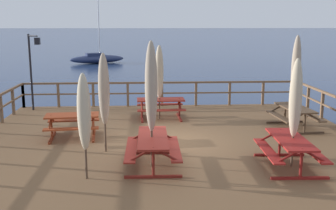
{
  "coord_description": "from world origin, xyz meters",
  "views": [
    {
      "loc": [
        -0.73,
        -12.22,
        4.44
      ],
      "look_at": [
        0.0,
        0.86,
        1.77
      ],
      "focal_mm": 43.51,
      "sensor_mm": 36.0,
      "label": 1
    }
  ],
  "objects_px": {
    "patio_umbrella_tall_front": "(151,87)",
    "patio_umbrella_short_mid": "(84,113)",
    "lamp_post_hooked": "(33,61)",
    "picnic_table_mid_right": "(295,113)",
    "patio_umbrella_tall_back_left": "(159,72)",
    "picnic_table_front_left": "(153,144)",
    "patio_umbrella_tall_mid_right": "(104,90)",
    "sailboat_distant": "(97,59)",
    "patio_umbrella_tall_back_right": "(296,70)",
    "picnic_table_back_left": "(161,104)",
    "picnic_table_mid_centre": "(290,146)",
    "picnic_table_back_right": "(72,121)",
    "patio_umbrella_short_back": "(296,99)"
  },
  "relations": [
    {
      "from": "patio_umbrella_tall_front",
      "to": "patio_umbrella_short_mid",
      "type": "height_order",
      "value": "patio_umbrella_tall_front"
    },
    {
      "from": "patio_umbrella_tall_front",
      "to": "lamp_post_hooked",
      "type": "xyz_separation_m",
      "value": [
        -4.78,
        6.98,
        0.05
      ]
    },
    {
      "from": "picnic_table_mid_right",
      "to": "patio_umbrella_short_mid",
      "type": "distance_m",
      "value": 8.02
    },
    {
      "from": "patio_umbrella_tall_back_left",
      "to": "lamp_post_hooked",
      "type": "xyz_separation_m",
      "value": [
        -5.16,
        1.77,
        0.31
      ]
    },
    {
      "from": "picnic_table_front_left",
      "to": "patio_umbrella_tall_back_left",
      "type": "distance_m",
      "value": 5.36
    },
    {
      "from": "patio_umbrella_tall_mid_right",
      "to": "sailboat_distant",
      "type": "distance_m",
      "value": 34.16
    },
    {
      "from": "picnic_table_front_left",
      "to": "patio_umbrella_tall_back_right",
      "type": "bearing_deg",
      "value": 35.13
    },
    {
      "from": "picnic_table_back_left",
      "to": "patio_umbrella_tall_mid_right",
      "type": "bearing_deg",
      "value": -113.36
    },
    {
      "from": "picnic_table_mid_centre",
      "to": "patio_umbrella_tall_back_right",
      "type": "bearing_deg",
      "value": 68.87
    },
    {
      "from": "patio_umbrella_tall_front",
      "to": "patio_umbrella_tall_mid_right",
      "type": "distance_m",
      "value": 1.81
    },
    {
      "from": "patio_umbrella_tall_back_left",
      "to": "picnic_table_back_right",
      "type": "bearing_deg",
      "value": -139.37
    },
    {
      "from": "picnic_table_back_left",
      "to": "sailboat_distant",
      "type": "xyz_separation_m",
      "value": [
        -5.87,
        29.8,
        -0.81
      ]
    },
    {
      "from": "picnic_table_back_left",
      "to": "patio_umbrella_short_back",
      "type": "xyz_separation_m",
      "value": [
        3.18,
        -5.57,
        1.23
      ]
    },
    {
      "from": "patio_umbrella_short_mid",
      "to": "sailboat_distant",
      "type": "relative_size",
      "value": 0.33
    },
    {
      "from": "patio_umbrella_tall_back_left",
      "to": "patio_umbrella_tall_back_right",
      "type": "relative_size",
      "value": 0.87
    },
    {
      "from": "patio_umbrella_tall_back_right",
      "to": "picnic_table_front_left",
      "type": "bearing_deg",
      "value": -144.87
    },
    {
      "from": "picnic_table_back_right",
      "to": "sailboat_distant",
      "type": "height_order",
      "value": "sailboat_distant"
    },
    {
      "from": "patio_umbrella_short_back",
      "to": "patio_umbrella_tall_front",
      "type": "bearing_deg",
      "value": 175.3
    },
    {
      "from": "picnic_table_front_left",
      "to": "patio_umbrella_short_mid",
      "type": "distance_m",
      "value": 2.1
    },
    {
      "from": "patio_umbrella_tall_back_left",
      "to": "lamp_post_hooked",
      "type": "bearing_deg",
      "value": 161.09
    },
    {
      "from": "picnic_table_back_right",
      "to": "patio_umbrella_tall_back_left",
      "type": "height_order",
      "value": "patio_umbrella_tall_back_left"
    },
    {
      "from": "patio_umbrella_tall_mid_right",
      "to": "lamp_post_hooked",
      "type": "bearing_deg",
      "value": 121.03
    },
    {
      "from": "picnic_table_back_right",
      "to": "patio_umbrella_tall_back_right",
      "type": "xyz_separation_m",
      "value": [
        7.54,
        0.8,
        1.52
      ]
    },
    {
      "from": "picnic_table_mid_right",
      "to": "patio_umbrella_short_mid",
      "type": "bearing_deg",
      "value": -146.79
    },
    {
      "from": "picnic_table_back_left",
      "to": "lamp_post_hooked",
      "type": "bearing_deg",
      "value": 161.85
    },
    {
      "from": "picnic_table_front_left",
      "to": "picnic_table_mid_right",
      "type": "relative_size",
      "value": 1.09
    },
    {
      "from": "patio_umbrella_tall_front",
      "to": "picnic_table_mid_centre",
      "type": "bearing_deg",
      "value": -5.26
    },
    {
      "from": "picnic_table_front_left",
      "to": "patio_umbrella_tall_front",
      "type": "bearing_deg",
      "value": -160.09
    },
    {
      "from": "patio_umbrella_short_back",
      "to": "patio_umbrella_tall_back_left",
      "type": "height_order",
      "value": "patio_umbrella_tall_back_left"
    },
    {
      "from": "picnic_table_mid_centre",
      "to": "patio_umbrella_tall_back_right",
      "type": "xyz_separation_m",
      "value": [
        1.49,
        3.86,
        1.5
      ]
    },
    {
      "from": "patio_umbrella_tall_mid_right",
      "to": "patio_umbrella_tall_back_left",
      "type": "bearing_deg",
      "value": 66.96
    },
    {
      "from": "patio_umbrella_tall_back_right",
      "to": "patio_umbrella_short_mid",
      "type": "bearing_deg",
      "value": -146.42
    },
    {
      "from": "patio_umbrella_tall_front",
      "to": "lamp_post_hooked",
      "type": "height_order",
      "value": "patio_umbrella_tall_front"
    },
    {
      "from": "patio_umbrella_tall_front",
      "to": "lamp_post_hooked",
      "type": "relative_size",
      "value": 1.01
    },
    {
      "from": "patio_umbrella_short_back",
      "to": "sailboat_distant",
      "type": "distance_m",
      "value": 36.56
    },
    {
      "from": "picnic_table_mid_right",
      "to": "picnic_table_front_left",
      "type": "bearing_deg",
      "value": -145.35
    },
    {
      "from": "patio_umbrella_tall_front",
      "to": "patio_umbrella_tall_mid_right",
      "type": "bearing_deg",
      "value": 137.03
    },
    {
      "from": "patio_umbrella_tall_front",
      "to": "sailboat_distant",
      "type": "bearing_deg",
      "value": 98.81
    },
    {
      "from": "sailboat_distant",
      "to": "picnic_table_back_right",
      "type": "bearing_deg",
      "value": -84.83
    },
    {
      "from": "lamp_post_hooked",
      "to": "sailboat_distant",
      "type": "height_order",
      "value": "sailboat_distant"
    },
    {
      "from": "patio_umbrella_tall_back_left",
      "to": "sailboat_distant",
      "type": "bearing_deg",
      "value": 101.03
    },
    {
      "from": "picnic_table_mid_right",
      "to": "patio_umbrella_tall_front",
      "type": "distance_m",
      "value": 6.34
    },
    {
      "from": "picnic_table_mid_centre",
      "to": "lamp_post_hooked",
      "type": "relative_size",
      "value": 0.67
    },
    {
      "from": "patio_umbrella_tall_front",
      "to": "patio_umbrella_short_mid",
      "type": "bearing_deg",
      "value": -151.46
    },
    {
      "from": "patio_umbrella_short_back",
      "to": "patio_umbrella_tall_back_left",
      "type": "bearing_deg",
      "value": 120.41
    },
    {
      "from": "patio_umbrella_tall_back_left",
      "to": "patio_umbrella_short_mid",
      "type": "xyz_separation_m",
      "value": [
        -1.96,
        -6.07,
        -0.18
      ]
    },
    {
      "from": "picnic_table_mid_centre",
      "to": "patio_umbrella_tall_front",
      "type": "xyz_separation_m",
      "value": [
        -3.54,
        0.33,
        1.49
      ]
    },
    {
      "from": "picnic_table_back_left",
      "to": "picnic_table_front_left",
      "type": "distance_m",
      "value": 5.28
    },
    {
      "from": "picnic_table_mid_centre",
      "to": "patio_umbrella_short_back",
      "type": "height_order",
      "value": "patio_umbrella_short_back"
    },
    {
      "from": "picnic_table_back_left",
      "to": "patio_umbrella_short_mid",
      "type": "bearing_deg",
      "value": -108.17
    }
  ]
}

